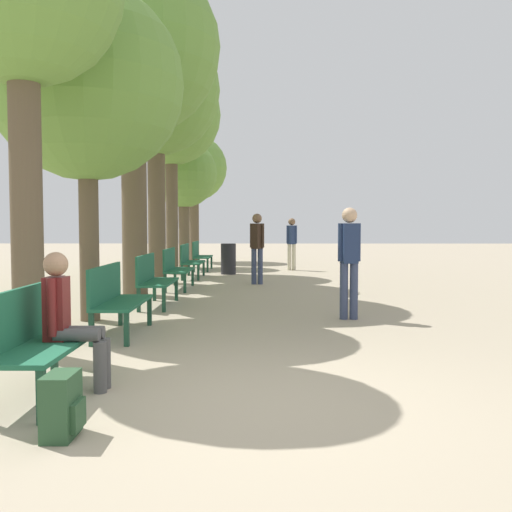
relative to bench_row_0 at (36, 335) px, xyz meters
name	(u,v)px	position (x,y,z in m)	size (l,w,h in m)	color
ground_plane	(253,404)	(1.90, -0.24, -0.53)	(80.00, 80.00, 0.00)	tan
bench_row_0	(36,335)	(0.00, 0.00, 0.00)	(0.52, 1.55, 0.94)	#1E6042
bench_row_1	(115,296)	(0.00, 2.73, 0.00)	(0.52, 1.55, 0.94)	#1E6042
bench_row_2	(153,277)	(0.00, 5.45, 0.00)	(0.52, 1.55, 0.94)	#1E6042
bench_row_3	(175,266)	(0.00, 8.18, 0.00)	(0.52, 1.55, 0.94)	#1E6042
bench_row_4	(189,259)	(0.00, 10.90, 0.00)	(0.52, 1.55, 0.94)	#1E6042
bench_row_5	(200,254)	(0.00, 13.63, 0.00)	(0.52, 1.55, 0.94)	#1E6042
tree_row_1	(87,84)	(-0.69, 3.89, 3.09)	(2.96, 2.96, 5.13)	brown
tree_row_2	(133,50)	(-0.69, 7.11, 4.57)	(3.65, 3.65, 6.99)	brown
tree_row_3	(156,93)	(-0.69, 9.71, 4.29)	(3.27, 3.27, 6.52)	brown
tree_row_4	(171,117)	(-0.69, 12.25, 4.16)	(2.96, 2.96, 6.22)	brown
tree_row_5	(184,175)	(-0.69, 14.98, 2.66)	(2.34, 2.34, 4.42)	brown
tree_row_6	(194,169)	(-0.69, 18.10, 3.18)	(2.65, 2.65, 5.09)	brown
person_seated	(69,317)	(0.25, 0.15, 0.14)	(0.57, 0.32, 1.25)	#4C4C4C
backpack	(62,406)	(0.56, -0.98, -0.31)	(0.24, 0.34, 0.45)	#284C2D
pedestrian_near	(257,244)	(1.89, 9.29, 0.48)	(0.36, 0.31, 1.76)	#384260
pedestrian_mid	(292,240)	(3.00, 13.64, 0.44)	(0.34, 0.30, 1.70)	beige
pedestrian_far	(349,256)	(3.35, 4.02, 0.47)	(0.36, 0.24, 1.76)	#384260
trash_bin	(228,259)	(1.01, 12.17, -0.07)	(0.45, 0.45, 0.92)	#232328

